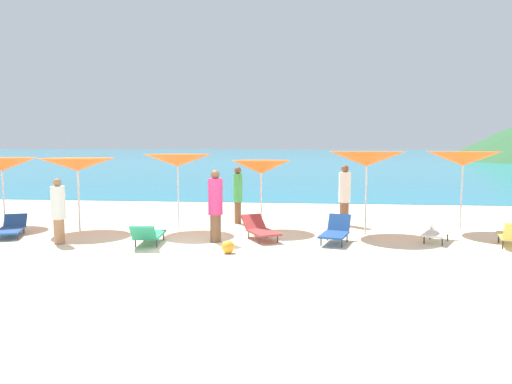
% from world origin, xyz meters
% --- Properties ---
extents(ground_plane, '(50.00, 100.00, 0.30)m').
position_xyz_m(ground_plane, '(0.00, 10.00, -0.15)').
color(ground_plane, beige).
extents(ocean_water, '(650.00, 440.00, 0.02)m').
position_xyz_m(ocean_water, '(0.00, 229.53, 0.01)').
color(ocean_water, teal).
rests_on(ocean_water, ground_plane).
extents(umbrella_0, '(2.11, 2.11, 2.15)m').
position_xyz_m(umbrella_0, '(-6.89, 2.58, 1.94)').
color(umbrella_0, silver).
rests_on(umbrella_0, ground_plane).
extents(umbrella_1, '(2.26, 2.26, 2.15)m').
position_xyz_m(umbrella_1, '(-4.20, 2.11, 1.97)').
color(umbrella_1, silver).
rests_on(umbrella_1, ground_plane).
extents(umbrella_2, '(2.05, 2.05, 2.27)m').
position_xyz_m(umbrella_2, '(-1.29, 2.45, 2.09)').
color(umbrella_2, silver).
rests_on(umbrella_2, ground_plane).
extents(umbrella_3, '(1.78, 1.78, 2.08)m').
position_xyz_m(umbrella_3, '(1.12, 2.93, 1.88)').
color(umbrella_3, silver).
rests_on(umbrella_3, ground_plane).
extents(umbrella_4, '(2.30, 2.30, 2.35)m').
position_xyz_m(umbrella_4, '(4.14, 2.46, 2.14)').
color(umbrella_4, silver).
rests_on(umbrella_4, ground_plane).
extents(umbrella_5, '(2.19, 2.19, 2.35)m').
position_xyz_m(umbrella_5, '(6.96, 3.15, 2.14)').
color(umbrella_5, silver).
rests_on(umbrella_5, ground_plane).
extents(lounge_chair_0, '(1.19, 1.73, 0.52)m').
position_xyz_m(lounge_chair_0, '(-5.74, 1.19, 0.23)').
color(lounge_chair_0, '#1E478C').
rests_on(lounge_chair_0, ground_plane).
extents(lounge_chair_1, '(0.78, 1.58, 0.61)m').
position_xyz_m(lounge_chair_1, '(-1.51, 0.42, 0.27)').
color(lounge_chair_1, '#268C66').
rests_on(lounge_chair_1, ground_plane).
extents(lounge_chair_3, '(0.93, 1.43, 0.68)m').
position_xyz_m(lounge_chair_3, '(3.23, 1.20, 0.31)').
color(lounge_chair_3, '#1E478C').
rests_on(lounge_chair_3, ground_plane).
extents(lounge_chair_5, '(1.22, 1.57, 0.60)m').
position_xyz_m(lounge_chair_5, '(1.24, 1.42, 0.29)').
color(lounge_chair_5, '#A53333').
rests_on(lounge_chair_5, ground_plane).
extents(lounge_chair_6, '(1.01, 1.35, 0.66)m').
position_xyz_m(lounge_chair_6, '(5.90, 1.66, 0.29)').
color(lounge_chair_6, white).
rests_on(lounge_chair_6, ground_plane).
extents(beachgoer_0, '(0.30, 0.30, 1.84)m').
position_xyz_m(beachgoer_0, '(0.27, 3.94, 1.00)').
color(beachgoer_0, brown).
rests_on(beachgoer_0, ground_plane).
extents(beachgoer_1, '(0.38, 0.38, 1.92)m').
position_xyz_m(beachgoer_1, '(3.67, 3.97, 1.01)').
color(beachgoer_1, brown).
rests_on(beachgoer_1, ground_plane).
extents(beachgoer_2, '(0.35, 0.35, 1.69)m').
position_xyz_m(beachgoer_2, '(-3.83, 0.30, 0.89)').
color(beachgoer_2, '#A3704C').
rests_on(beachgoer_2, ground_plane).
extents(beachgoer_3, '(0.38, 0.38, 1.89)m').
position_xyz_m(beachgoer_3, '(0.11, 0.97, 1.00)').
color(beachgoer_3, brown).
rests_on(beachgoer_3, ground_plane).
extents(beach_ball, '(0.31, 0.31, 0.31)m').
position_xyz_m(beach_ball, '(0.65, -0.28, 0.15)').
color(beach_ball, orange).
rests_on(beach_ball, ground_plane).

